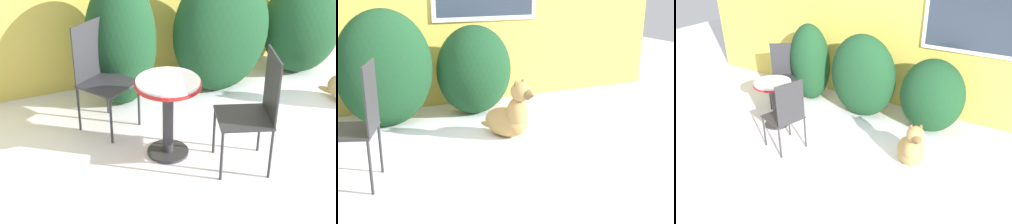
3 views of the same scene
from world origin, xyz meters
TOP-DOWN VIEW (x-y plane):
  - ground_plane at (0.00, 0.00)m, footprint 16.00×16.00m
  - shrub_middle at (-0.21, 1.57)m, footprint 1.10×0.62m
  - shrub_right at (0.89, 1.66)m, footprint 0.95×0.80m
  - patio_chair_far_side at (-0.64, 0.16)m, footprint 0.56×0.56m
  - dog at (0.95, 0.68)m, footprint 0.54×0.69m

SIDE VIEW (x-z plane):
  - ground_plane at x=0.00m, z-range 0.00..0.00m
  - dog at x=0.95m, z-range -0.09..0.57m
  - shrub_right at x=0.89m, z-range 0.00..1.12m
  - patio_chair_far_side at x=-0.64m, z-range 0.04..1.08m
  - shrub_middle at x=-0.21m, z-range 0.00..1.36m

